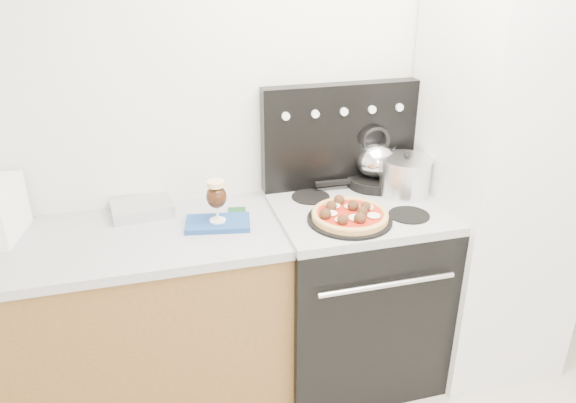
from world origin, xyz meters
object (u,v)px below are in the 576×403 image
object	(u,v)px
pizza_pan	(350,219)
base_cabinet	(121,330)
stove_body	(353,294)
stock_pot	(405,177)
tea_kettle	(375,157)
beer_glass	(217,201)
fridge	(497,186)
pizza	(350,213)
oven_mitt	(218,223)
skillet	(373,181)

from	to	relation	value
pizza_pan	base_cabinet	bearing A→B (deg)	171.45
stove_body	stock_pot	size ratio (longest dim) A/B	3.75
tea_kettle	pizza_pan	bearing A→B (deg)	-126.10
base_cabinet	beer_glass	world-z (taller)	beer_glass
stock_pot	fridge	bearing A→B (deg)	-12.78
beer_glass	pizza_pan	xyz separation A→B (m)	(0.55, -0.14, -0.09)
fridge	pizza_pan	distance (m)	0.80
pizza	fridge	bearing A→B (deg)	7.39
oven_mitt	stock_pot	world-z (taller)	stock_pot
base_cabinet	pizza	world-z (taller)	pizza
pizza_pan	tea_kettle	bearing A→B (deg)	52.85
pizza	stock_pot	world-z (taller)	stock_pot
stock_pot	pizza_pan	bearing A→B (deg)	-150.14
pizza_pan	pizza	xyz separation A→B (m)	(0.00, 0.00, 0.03)
stove_body	tea_kettle	bearing A→B (deg)	51.73
base_cabinet	oven_mitt	distance (m)	0.67
base_cabinet	tea_kettle	xyz separation A→B (m)	(1.27, 0.18, 0.64)
fridge	skillet	distance (m)	0.59
pizza	skillet	distance (m)	0.42
stove_body	stock_pot	distance (m)	0.63
oven_mitt	beer_glass	world-z (taller)	beer_glass
oven_mitt	skillet	xyz separation A→B (m)	(0.80, 0.19, 0.03)
base_cabinet	oven_mitt	xyz separation A→B (m)	(0.46, -0.01, 0.48)
beer_glass	skillet	distance (m)	0.83
fridge	skillet	size ratio (longest dim) A/B	7.39
fridge	tea_kettle	xyz separation A→B (m)	(-0.54, 0.23, 0.12)
pizza	skillet	size ratio (longest dim) A/B	1.28
stock_pot	skillet	bearing A→B (deg)	128.01
stove_body	tea_kettle	size ratio (longest dim) A/B	4.15
fridge	pizza_pan	world-z (taller)	fridge
skillet	stock_pot	bearing A→B (deg)	-51.99
stove_body	tea_kettle	world-z (taller)	tea_kettle
stock_pot	stove_body	bearing A→B (deg)	-164.11
oven_mitt	beer_glass	size ratio (longest dim) A/B	1.45
oven_mitt	tea_kettle	distance (m)	0.84
pizza_pan	tea_kettle	xyz separation A→B (m)	(0.25, 0.33, 0.15)
stove_body	oven_mitt	world-z (taller)	oven_mitt
skillet	fridge	bearing A→B (deg)	-22.97
beer_glass	pizza	world-z (taller)	beer_glass
tea_kettle	pizza	bearing A→B (deg)	-126.10
stove_body	fridge	world-z (taller)	fridge
beer_glass	stock_pot	xyz separation A→B (m)	(0.90, 0.06, -0.01)
oven_mitt	tea_kettle	size ratio (longest dim) A/B	1.30
pizza_pan	tea_kettle	distance (m)	0.44
beer_glass	base_cabinet	bearing A→B (deg)	178.62
pizza	pizza_pan	bearing A→B (deg)	0.00
stove_body	stock_pot	world-z (taller)	stock_pot
skillet	tea_kettle	world-z (taller)	tea_kettle
skillet	beer_glass	bearing A→B (deg)	-166.69
oven_mitt	beer_glass	distance (m)	0.11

